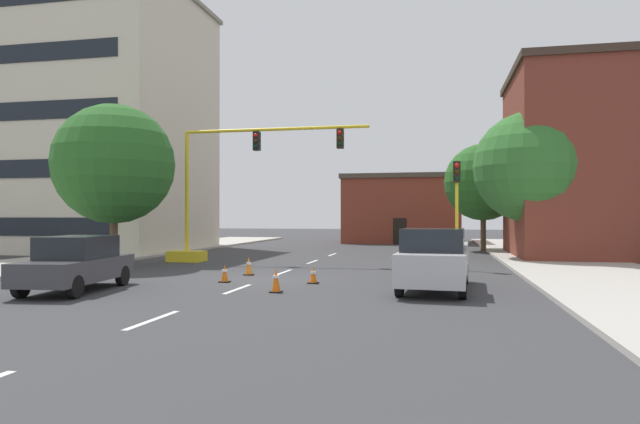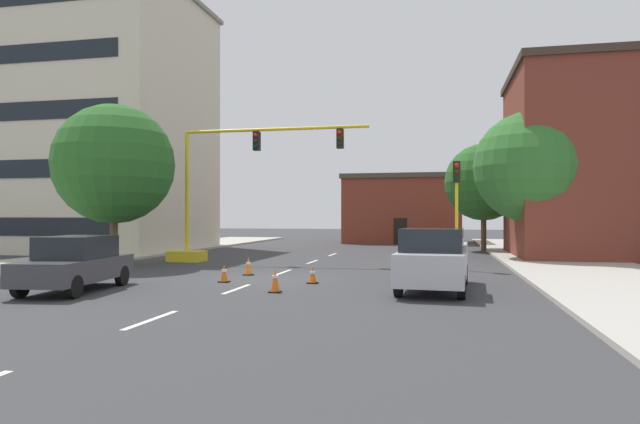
# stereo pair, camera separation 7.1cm
# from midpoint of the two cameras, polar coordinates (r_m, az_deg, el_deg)

# --- Properties ---
(ground_plane) EXTENTS (160.00, 160.00, 0.00)m
(ground_plane) POSITION_cam_midpoint_polar(r_m,az_deg,el_deg) (21.31, -5.67, -6.81)
(ground_plane) COLOR #38383A
(sidewalk_left) EXTENTS (6.00, 56.00, 0.14)m
(sidewalk_left) POSITION_cam_midpoint_polar(r_m,az_deg,el_deg) (34.02, -21.89, -4.27)
(sidewalk_left) COLOR #B2ADA3
(sidewalk_left) RESTS_ON ground_plane
(sidewalk_right) EXTENTS (6.00, 56.00, 0.14)m
(sidewalk_right) POSITION_cam_midpoint_polar(r_m,az_deg,el_deg) (28.92, 24.16, -4.95)
(sidewalk_right) COLOR #B2ADA3
(sidewalk_right) RESTS_ON ground_plane
(lane_stripe_seg_1) EXTENTS (0.16, 2.40, 0.01)m
(lane_stripe_seg_1) POSITION_cam_midpoint_polar(r_m,az_deg,el_deg) (13.54, -16.83, -10.49)
(lane_stripe_seg_1) COLOR silver
(lane_stripe_seg_1) RESTS_ON ground_plane
(lane_stripe_seg_2) EXTENTS (0.16, 2.40, 0.01)m
(lane_stripe_seg_2) POSITION_cam_midpoint_polar(r_m,az_deg,el_deg) (18.50, -8.51, -7.78)
(lane_stripe_seg_2) COLOR silver
(lane_stripe_seg_2) RESTS_ON ground_plane
(lane_stripe_seg_3) EXTENTS (0.16, 2.40, 0.01)m
(lane_stripe_seg_3) POSITION_cam_midpoint_polar(r_m,az_deg,el_deg) (23.69, -3.82, -6.16)
(lane_stripe_seg_3) COLOR silver
(lane_stripe_seg_3) RESTS_ON ground_plane
(lane_stripe_seg_4) EXTENTS (0.16, 2.40, 0.01)m
(lane_stripe_seg_4) POSITION_cam_midpoint_polar(r_m,az_deg,el_deg) (29.00, -0.85, -5.10)
(lane_stripe_seg_4) COLOR silver
(lane_stripe_seg_4) RESTS_ON ground_plane
(lane_stripe_seg_5) EXTENTS (0.16, 2.40, 0.01)m
(lane_stripe_seg_5) POSITION_cam_midpoint_polar(r_m,az_deg,el_deg) (34.37, 1.20, -4.36)
(lane_stripe_seg_5) COLOR silver
(lane_stripe_seg_5) RESTS_ON ground_plane
(building_tall_left) EXTENTS (15.73, 12.32, 17.65)m
(building_tall_left) POSITION_cam_midpoint_polar(r_m,az_deg,el_deg) (43.09, -22.93, 8.24)
(building_tall_left) COLOR beige
(building_tall_left) RESTS_ON ground_plane
(building_brick_center) EXTENTS (10.27, 8.70, 5.98)m
(building_brick_center) POSITION_cam_midpoint_polar(r_m,az_deg,el_deg) (50.99, 8.42, 0.30)
(building_brick_center) COLOR brown
(building_brick_center) RESTS_ON ground_plane
(building_row_right) EXTENTS (12.76, 9.82, 10.71)m
(building_row_right) POSITION_cam_midpoint_polar(r_m,az_deg,el_deg) (35.65, 28.99, 4.45)
(building_row_right) COLOR brown
(building_row_right) RESTS_ON ground_plane
(traffic_signal_gantry) EXTENTS (10.46, 1.20, 6.83)m
(traffic_signal_gantry) POSITION_cam_midpoint_polar(r_m,az_deg,el_deg) (29.32, -11.01, -0.50)
(traffic_signal_gantry) COLOR yellow
(traffic_signal_gantry) RESTS_ON ground_plane
(traffic_light_pole_right) EXTENTS (0.32, 0.47, 4.80)m
(traffic_light_pole_right) POSITION_cam_midpoint_polar(r_m,az_deg,el_deg) (25.41, 13.71, 2.20)
(traffic_light_pole_right) COLOR yellow
(traffic_light_pole_right) RESTS_ON ground_plane
(tree_right_mid) EXTENTS (5.91, 5.91, 7.95)m
(tree_right_mid) POSITION_cam_midpoint_polar(r_m,az_deg,el_deg) (31.91, 20.55, 4.30)
(tree_right_mid) COLOR #4C3823
(tree_right_mid) RESTS_ON ground_plane
(tree_left_near) EXTENTS (5.60, 5.60, 7.62)m
(tree_left_near) POSITION_cam_midpoint_polar(r_m,az_deg,el_deg) (28.00, -20.36, 4.60)
(tree_left_near) COLOR brown
(tree_left_near) RESTS_ON ground_plane
(tree_right_far) EXTENTS (5.18, 5.18, 7.25)m
(tree_right_far) POSITION_cam_midpoint_polar(r_m,az_deg,el_deg) (39.29, 16.27, 2.93)
(tree_right_far) COLOR brown
(tree_right_far) RESTS_ON ground_plane
(pickup_truck_silver) EXTENTS (2.33, 5.51, 1.99)m
(pickup_truck_silver) POSITION_cam_midpoint_polar(r_m,az_deg,el_deg) (18.29, 11.53, -4.80)
(pickup_truck_silver) COLOR #BCBCC1
(pickup_truck_silver) RESTS_ON ground_plane
(sedan_dark_gray_near_left) EXTENTS (2.36, 4.68, 1.74)m
(sedan_dark_gray_near_left) POSITION_cam_midpoint_polar(r_m,az_deg,el_deg) (19.33, -23.71, -4.80)
(sedan_dark_gray_near_left) COLOR #3D3D42
(sedan_dark_gray_near_left) RESTS_ON ground_plane
(traffic_cone_roadside_a) EXTENTS (0.36, 0.36, 0.60)m
(traffic_cone_roadside_a) POSITION_cam_midpoint_polar(r_m,az_deg,el_deg) (19.77, -0.80, -6.46)
(traffic_cone_roadside_a) COLOR black
(traffic_cone_roadside_a) RESTS_ON ground_plane
(traffic_cone_roadside_b) EXTENTS (0.36, 0.36, 0.76)m
(traffic_cone_roadside_b) POSITION_cam_midpoint_polar(r_m,az_deg,el_deg) (17.51, -4.63, -6.97)
(traffic_cone_roadside_b) COLOR black
(traffic_cone_roadside_b) RESTS_ON ground_plane
(traffic_cone_roadside_c) EXTENTS (0.36, 0.36, 0.74)m
(traffic_cone_roadside_c) POSITION_cam_midpoint_polar(r_m,az_deg,el_deg) (22.68, -7.38, -5.50)
(traffic_cone_roadside_c) COLOR black
(traffic_cone_roadside_c) RESTS_ON ground_plane
(traffic_cone_roadside_d) EXTENTS (0.36, 0.36, 0.64)m
(traffic_cone_roadside_d) POSITION_cam_midpoint_polar(r_m,az_deg,el_deg) (20.40, -9.81, -6.21)
(traffic_cone_roadside_d) COLOR black
(traffic_cone_roadside_d) RESTS_ON ground_plane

